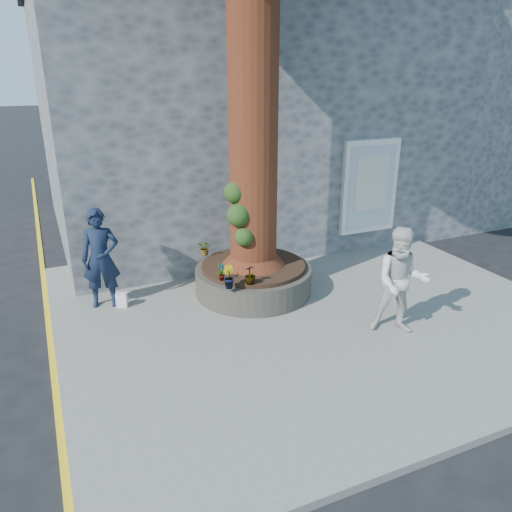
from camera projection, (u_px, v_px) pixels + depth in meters
name	position (u px, v px, depth m)	size (l,w,h in m)	color
ground	(258.00, 355.00, 8.07)	(120.00, 120.00, 0.00)	black
pavement	(308.00, 308.00, 9.47)	(9.00, 8.00, 0.12)	slate
yellow_line	(53.00, 366.00, 7.77)	(0.10, 30.00, 0.01)	yellow
stone_shop	(235.00, 112.00, 14.04)	(10.30, 8.30, 6.30)	#4D4F52
neighbour_shop	(451.00, 108.00, 17.12)	(6.00, 8.00, 6.00)	#4D4F52
planter	(253.00, 278.00, 9.94)	(2.30, 2.30, 0.60)	black
man	(101.00, 259.00, 9.16)	(0.69, 0.45, 1.88)	#121C32
woman	(401.00, 281.00, 8.24)	(0.90, 0.70, 1.85)	silver
shopping_bag	(122.00, 300.00, 9.36)	(0.20, 0.12, 0.28)	white
plant_a	(221.00, 272.00, 9.02)	(0.18, 0.12, 0.35)	gray
plant_b	(228.00, 277.00, 8.71)	(0.23, 0.22, 0.41)	gray
plant_c	(250.00, 275.00, 8.87)	(0.20, 0.20, 0.36)	gray
plant_d	(205.00, 248.00, 10.23)	(0.29, 0.26, 0.33)	gray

